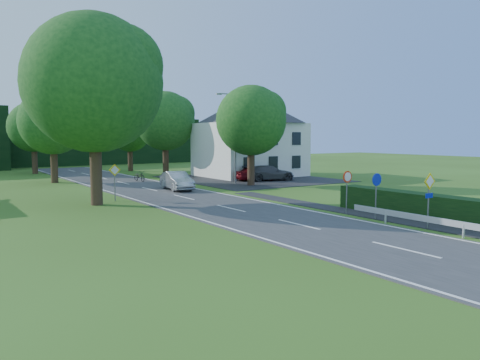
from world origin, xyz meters
TOP-DOWN VIEW (x-y plane):
  - road at (0.00, 20.00)m, footprint 7.00×80.00m
  - parking_pad at (12.00, 33.00)m, footprint 14.00×16.00m
  - line_edge_left at (-3.25, 20.00)m, footprint 0.12×80.00m
  - line_edge_right at (3.25, 20.00)m, footprint 0.12×80.00m
  - line_centre at (0.00, 20.00)m, footprint 0.12×80.00m
  - tree_main at (-6.00, 24.00)m, footprint 9.40×9.40m
  - tree_left_far at (-5.00, 40.00)m, footprint 7.00×7.00m
  - tree_right_far at (7.00, 42.00)m, footprint 7.40×7.40m
  - tree_left_back at (-4.50, 52.00)m, footprint 6.60×6.60m
  - tree_right_back at (6.00, 50.00)m, footprint 6.20×6.20m
  - tree_right_mid at (8.50, 28.00)m, footprint 7.00×7.00m
  - treeline_right at (8.00, 66.00)m, footprint 30.00×5.00m
  - house_white at (14.00, 36.00)m, footprint 10.60×8.40m
  - streetlight at (8.06, 30.00)m, footprint 2.03×0.18m
  - sign_priority_right at (4.30, 7.98)m, footprint 0.78×0.09m
  - sign_roundabout at (4.30, 10.98)m, footprint 0.64×0.08m
  - sign_speed_limit at (4.30, 12.97)m, footprint 0.64×0.11m
  - sign_priority_left at (-4.50, 24.98)m, footprint 0.78×0.09m
  - moving_car at (1.62, 28.39)m, footprint 2.10×4.54m
  - motorcycle at (1.80, 36.60)m, footprint 0.89×1.91m
  - parked_car_red at (11.22, 31.06)m, footprint 4.17×2.12m
  - parked_car_grey at (12.41, 30.56)m, footprint 5.28×3.14m
  - parked_car_silver_b at (13.83, 34.00)m, footprint 4.92×3.33m
  - parasol at (11.96, 34.88)m, footprint 2.80×2.83m

SIDE VIEW (x-z plane):
  - road at x=0.00m, z-range 0.00..0.04m
  - parking_pad at x=12.00m, z-range 0.00..0.04m
  - line_edge_left at x=-3.25m, z-range 0.04..0.05m
  - line_edge_right at x=3.25m, z-range 0.04..0.05m
  - line_centre at x=0.00m, z-range 0.04..0.05m
  - motorcycle at x=1.80m, z-range 0.04..1.01m
  - parked_car_silver_b at x=13.83m, z-range 0.04..1.29m
  - parked_car_red at x=11.22m, z-range 0.04..1.40m
  - parked_car_grey at x=12.41m, z-range 0.04..1.47m
  - moving_car at x=1.62m, z-range 0.04..1.48m
  - parasol at x=11.96m, z-range 0.04..2.05m
  - sign_roundabout at x=4.30m, z-range 0.49..2.86m
  - sign_priority_left at x=-4.50m, z-range 0.50..2.94m
  - sign_speed_limit at x=4.30m, z-range 0.58..2.95m
  - sign_priority_right at x=4.30m, z-range 0.50..3.09m
  - treeline_right at x=8.00m, z-range 0.00..7.00m
  - tree_right_back at x=6.00m, z-range 0.00..7.56m
  - tree_left_back at x=-4.50m, z-range 0.00..8.07m
  - tree_left_far at x=-5.00m, z-range 0.00..8.58m
  - tree_right_mid at x=8.50m, z-range 0.00..8.58m
  - house_white at x=14.00m, z-range 0.11..8.71m
  - streetlight at x=8.06m, z-range 0.46..8.46m
  - tree_right_far at x=7.00m, z-range 0.00..9.09m
  - tree_main at x=-6.00m, z-range 0.00..11.64m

